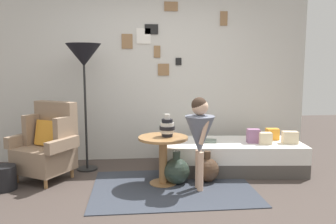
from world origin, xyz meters
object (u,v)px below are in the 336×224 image
Objects in this scene: demijohn_near at (177,171)px; armchair at (48,145)px; side_table at (163,150)px; floor_lamp at (84,59)px; book_on_daybed at (208,141)px; demijohn_far at (207,169)px; daybed at (230,156)px; vase_striped at (167,127)px; magazine_basket at (4,178)px; person_child at (200,132)px.

armchair is at bearing 166.88° from demijohn_near.
armchair is 1.63× the size of side_table.
floor_lamp is 7.80× the size of book_on_daybed.
side_table is 0.61m from demijohn_far.
vase_striped is at bearing -153.47° from daybed.
side_table is at bearing -14.31° from armchair.
side_table is 1.87m from magazine_basket.
magazine_basket is (-2.81, -0.46, -0.06)m from daybed.
book_on_daybed is at bearing 76.53° from demijohn_far.
floor_lamp is (-1.04, 0.69, 0.82)m from vase_striped.
side_table is 0.55× the size of person_child.
armchair reaches higher than side_table.
side_table is 0.28m from vase_striped.
demijohn_far is 2.40m from magazine_basket.
book_on_daybed is 0.79× the size of magazine_basket.
demijohn_far is at bearing 3.77° from side_table.
side_table reaches higher than daybed.
armchair reaches higher than demijohn_far.
demijohn_far is at bearing 0.84° from magazine_basket.
floor_lamp reaches higher than daybed.
floor_lamp is 1.91m from demijohn_near.
daybed is 5.13× the size of demijohn_far.
vase_striped is at bearing -13.53° from armchair.
floor_lamp is at bearing 156.90° from demijohn_far.
armchair is 0.63m from magazine_basket.
vase_striped reaches higher than magazine_basket.
book_on_daybed is at bearing 10.75° from magazine_basket.
floor_lamp is at bearing 173.27° from daybed.
armchair is 1.66m from demijohn_near.
demijohn_far is (0.50, 0.03, -0.54)m from vase_striped.
armchair is 0.90× the size of person_child.
floor_lamp is 2.16m from demijohn_far.
armchair is at bearing 170.57° from demijohn_far.
armchair is 4.41× the size of book_on_daybed.
daybed is at bearing -2.49° from book_on_daybed.
demijohn_near is 1.44× the size of magazine_basket.
daybed is 2.85m from magazine_basket.
daybed is at bearing 2.36° from armchair.
side_table is at bearing 177.73° from demijohn_near.
vase_striped is (1.48, -0.36, 0.26)m from armchair.
demijohn_far is (0.15, 0.27, -0.53)m from person_child.
person_child is at bearing -109.93° from book_on_daybed.
demijohn_near is at bearing -7.64° from vase_striped.
armchair reaches higher than daybed.
armchair is 1.21m from floor_lamp.
floor_lamp is at bearing 146.72° from vase_striped.
side_table is at bearing -176.23° from demijohn_far.
daybed is at bearing 46.00° from demijohn_far.
floor_lamp is at bearing 148.79° from demijohn_near.
floor_lamp reaches higher than magazine_basket.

